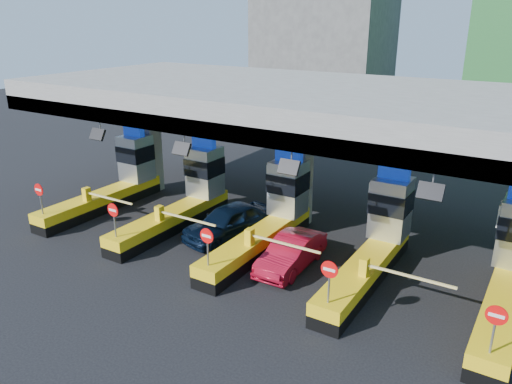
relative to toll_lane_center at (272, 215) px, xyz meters
The scene contains 10 objects.
ground 1.42m from the toll_lane_center, 90.42° to the right, with size 120.00×120.00×0.00m, color black.
toll_canopy 5.40m from the toll_lane_center, 90.02° to the left, with size 28.00×12.09×7.00m.
toll_lane_far_left 10.00m from the toll_lane_center, behind, with size 4.43×8.00×4.16m.
toll_lane_left 5.00m from the toll_lane_center, behind, with size 4.43×8.00×4.16m.
toll_lane_center is the anchor object (origin of this frame).
toll_lane_right 5.00m from the toll_lane_center, ahead, with size 4.43×8.00×4.16m.
toll_lane_far_right 10.00m from the toll_lane_center, ahead, with size 4.43×8.00×4.16m.
bg_building_concrete 39.11m from the toll_lane_center, 111.40° to the left, with size 14.00×10.00×18.00m, color #4C4C49.
van 2.21m from the toll_lane_center, 164.94° to the right, with size 1.91×4.75×1.62m, color black.
red_car 2.64m from the toll_lane_center, 41.31° to the right, with size 1.46×4.18×1.38m, color maroon.
Camera 1 is at (10.60, -18.18, 10.05)m, focal length 35.00 mm.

